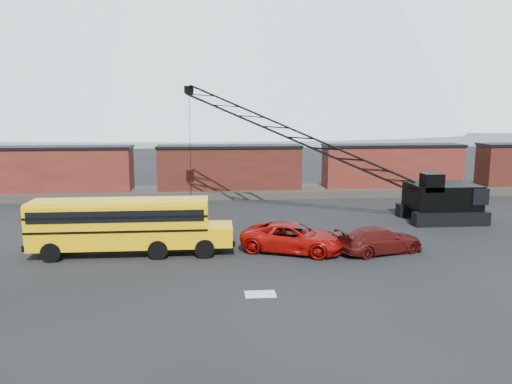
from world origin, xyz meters
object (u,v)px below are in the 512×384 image
(red_pickup, at_px, (293,238))
(crawler_crane, at_px, (313,143))
(maroon_suv, at_px, (380,240))
(school_bus, at_px, (127,224))

(red_pickup, bearing_deg, crawler_crane, 4.31)
(crawler_crane, bearing_deg, maroon_suv, -76.60)
(crawler_crane, bearing_deg, red_pickup, -107.88)
(school_bus, bearing_deg, red_pickup, -1.63)
(school_bus, distance_m, crawler_crane, 15.55)
(maroon_suv, xyz_separation_m, crawler_crane, (-2.23, 9.36, 5.02))
(red_pickup, relative_size, maroon_suv, 1.16)
(red_pickup, relative_size, crawler_crane, 0.27)
(school_bus, xyz_separation_m, red_pickup, (9.62, -0.27, -0.96))
(school_bus, height_order, red_pickup, school_bus)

